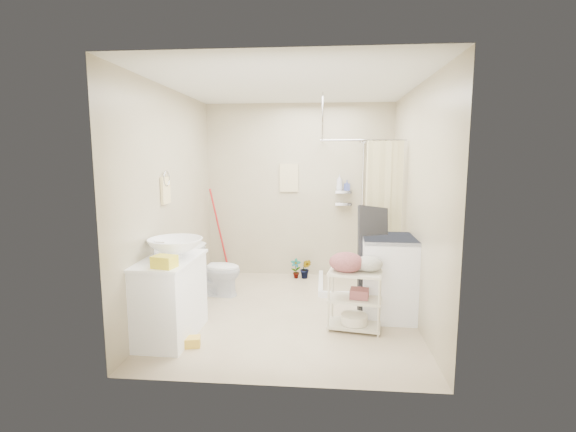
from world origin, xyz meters
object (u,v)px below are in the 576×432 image
object	(u,v)px
vanity	(170,298)
laundry_rack	(355,295)
toilet	(215,270)
washing_machine	(390,277)

from	to	relation	value
vanity	laundry_rack	distance (m)	1.91
vanity	toilet	size ratio (longest dim) A/B	1.36
vanity	washing_machine	size ratio (longest dim) A/B	1.00
toilet	washing_machine	size ratio (longest dim) A/B	0.74
vanity	washing_machine	bearing A→B (deg)	20.26
vanity	laundry_rack	xyz separation A→B (m)	(1.88, 0.34, -0.03)
washing_machine	vanity	bearing A→B (deg)	-160.40
vanity	toilet	world-z (taller)	vanity
laundry_rack	vanity	bearing A→B (deg)	-160.11
washing_machine	toilet	bearing A→B (deg)	167.26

